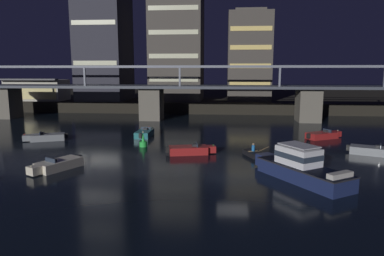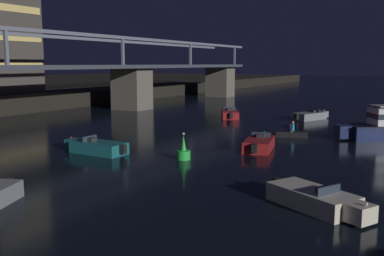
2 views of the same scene
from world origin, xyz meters
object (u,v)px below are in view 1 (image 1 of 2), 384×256
object	(u,v)px
tower_west_tall	(178,46)
waterfront_pavilion	(37,90)
speedboat_far_center	(46,137)
speedboat_mid_center	(190,150)
channel_buoy	(143,143)
tower_west_low	(103,6)
dinghy_with_paddler	(253,153)
river_bridge	(229,96)
cabin_cruiser_near_left	(300,167)
speedboat_far_left	(145,133)
speedboat_mid_right	(373,151)
speedboat_near_center	(57,165)
tower_central	(249,57)
speedboat_near_right	(323,135)

from	to	relation	value
tower_west_tall	waterfront_pavilion	distance (m)	31.61
tower_west_tall	speedboat_far_center	xyz separation A→B (m)	(-11.86, -35.66, -13.39)
speedboat_mid_center	channel_buoy	world-z (taller)	channel_buoy
tower_west_low	dinghy_with_paddler	bearing A→B (deg)	-54.50
river_bridge	cabin_cruiser_near_left	world-z (taller)	river_bridge
cabin_cruiser_near_left	channel_buoy	bearing A→B (deg)	144.14
speedboat_far_left	channel_buoy	world-z (taller)	channel_buoy
speedboat_mid_right	speedboat_far_left	bearing A→B (deg)	162.73
waterfront_pavilion	speedboat_mid_center	xyz separation A→B (m)	(36.55, -37.06, -4.02)
speedboat_mid_right	cabin_cruiser_near_left	bearing A→B (deg)	-135.02
tower_west_low	tower_west_tall	size ratio (longest dim) A/B	1.69
river_bridge	tower_west_tall	xyz separation A→B (m)	(-10.83, 15.97, 9.59)
cabin_cruiser_near_left	speedboat_far_center	bearing A→B (deg)	154.38
channel_buoy	cabin_cruiser_near_left	bearing A→B (deg)	-35.86
speedboat_far_left	speedboat_far_center	world-z (taller)	same
tower_west_tall	dinghy_with_paddler	xyz separation A→B (m)	(13.02, -41.49, -13.53)
cabin_cruiser_near_left	speedboat_mid_center	bearing A→B (deg)	140.05
speedboat_near_center	speedboat_far_center	size ratio (longest dim) A/B	0.97
tower_central	speedboat_near_right	xyz separation A→B (m)	(7.50, -31.39, -11.01)
tower_central	tower_west_low	bearing A→B (deg)	-177.30
speedboat_mid_center	dinghy_with_paddler	distance (m)	6.41
tower_central	channel_buoy	world-z (taller)	tower_central
river_bridge	tower_central	xyz separation A→B (m)	(4.39, 16.12, 7.21)
cabin_cruiser_near_left	speedboat_near_right	xyz separation A→B (m)	(6.58, 17.84, -0.64)
cabin_cruiser_near_left	speedboat_mid_right	distance (m)	13.14
tower_central	speedboat_mid_right	xyz separation A→B (m)	(10.21, -39.95, -11.01)
speedboat_far_center	channel_buoy	size ratio (longest dim) A/B	2.88
speedboat_near_right	cabin_cruiser_near_left	bearing A→B (deg)	-110.23
river_bridge	speedboat_mid_right	xyz separation A→B (m)	(14.60, -23.83, -3.80)
speedboat_near_center	speedboat_mid_right	size ratio (longest dim) A/B	0.97
tower_west_low	speedboat_near_center	size ratio (longest dim) A/B	8.09
tower_central	channel_buoy	size ratio (longest dim) A/B	10.65
speedboat_mid_center	tower_west_low	bearing A→B (deg)	119.23
tower_west_tall	channel_buoy	xyz separation A→B (m)	(0.95, -38.11, -13.33)
speedboat_far_center	dinghy_with_paddler	world-z (taller)	dinghy_with_paddler
tower_west_tall	dinghy_with_paddler	distance (m)	45.54
speedboat_near_right	channel_buoy	distance (m)	22.82
river_bridge	speedboat_far_center	bearing A→B (deg)	-139.03
speedboat_near_center	speedboat_near_right	distance (m)	31.93
speedboat_mid_center	speedboat_far_left	distance (m)	11.59
tower_west_low	speedboat_near_right	bearing A→B (deg)	-37.97
tower_west_low	cabin_cruiser_near_left	world-z (taller)	tower_west_low
river_bridge	speedboat_near_center	size ratio (longest dim) A/B	17.62
speedboat_mid_right	speedboat_far_left	distance (m)	26.92
cabin_cruiser_near_left	dinghy_with_paddler	distance (m)	8.25
speedboat_far_center	waterfront_pavilion	bearing A→B (deg)	119.75
speedboat_near_center	river_bridge	bearing A→B (deg)	64.45
tower_central	speedboat_mid_right	bearing A→B (deg)	-75.67
tower_west_low	speedboat_near_center	world-z (taller)	tower_west_low
tower_west_low	speedboat_far_center	xyz separation A→B (m)	(3.79, -34.36, -21.48)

